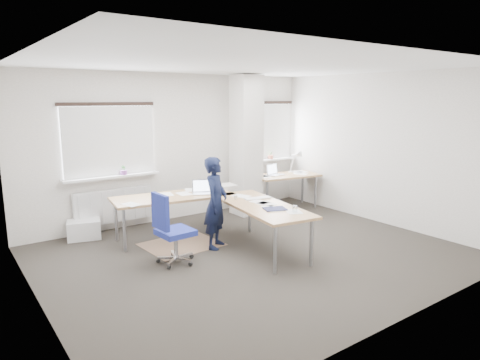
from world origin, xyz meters
TOP-DOWN VIEW (x-y plane):
  - ground at (0.00, 0.00)m, footprint 6.00×6.00m
  - room_shell at (0.18, 0.45)m, footprint 6.04×5.04m
  - floor_mat at (-0.70, 1.02)m, footprint 1.22×1.05m
  - white_crate at (-1.89, 2.25)m, footprint 0.61×0.50m
  - desk_main at (-0.16, 0.75)m, footprint 2.40×2.92m
  - desk_side at (2.25, 1.80)m, footprint 1.50×0.93m
  - task_chair at (-1.17, 0.37)m, footprint 0.57×0.57m
  - person at (-0.30, 0.59)m, footprint 0.63×0.60m

SIDE VIEW (x-z plane):
  - ground at x=0.00m, z-range 0.00..0.00m
  - floor_mat at x=-0.70m, z-range 0.00..0.01m
  - white_crate at x=-1.89m, z-range 0.00..0.32m
  - task_chair at x=-1.17m, z-range -0.23..0.82m
  - desk_side at x=2.25m, z-range 0.08..1.29m
  - desk_main at x=-0.16m, z-range 0.21..1.17m
  - person at x=-0.30m, z-range 0.00..1.45m
  - room_shell at x=0.18m, z-range 0.34..3.16m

